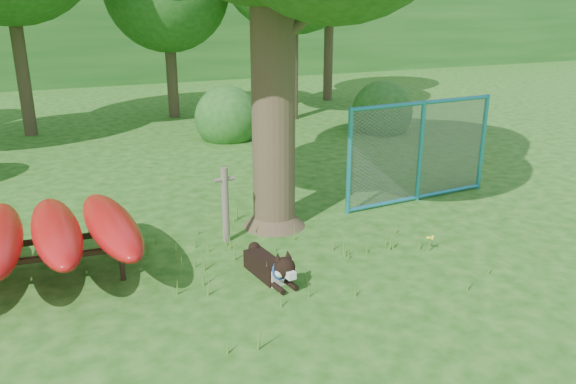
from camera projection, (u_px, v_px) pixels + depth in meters
name	position (u px, v px, depth m)	size (l,w,h in m)	color
ground	(313.00, 293.00, 7.31)	(80.00, 80.00, 0.00)	#1A4F0F
wooden_post	(225.00, 203.00, 8.73)	(0.33, 0.12, 1.21)	brown
kayak_rack	(27.00, 234.00, 7.38)	(2.85, 2.92, 0.92)	black
husky_dog	(272.00, 267.00, 7.60)	(0.39, 1.24, 0.55)	black
fence_section	(420.00, 151.00, 10.54)	(3.29, 0.23, 3.21)	teal
wildflower_clump	(430.00, 239.00, 8.49)	(0.12, 0.12, 0.25)	#4E7E29
shrub_right	(381.00, 132.00, 16.82)	(1.80, 1.80, 1.80)	#1E571C
shrub_mid	(228.00, 139.00, 15.85)	(1.80, 1.80, 1.80)	#1E571C
wooded_hillside	(74.00, 18.00, 30.42)	(80.00, 12.00, 6.00)	#1E571C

